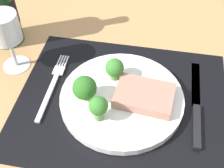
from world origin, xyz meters
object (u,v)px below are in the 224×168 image
plate (122,98)px  steak (144,97)px  wine_glass (5,31)px  fork (53,85)px  knife (196,108)px

plate → steak: 4.85cm
plate → wine_glass: 27.80cm
steak → wine_glass: (-30.10, 6.64, 6.98)cm
wine_glass → fork: bearing=-25.0°
plate → knife: (15.17, 0.53, -0.50)cm
fork → wine_glass: wine_glass is taller
steak → fork: size_ratio=0.60×
steak → knife: (10.69, 0.94, -2.32)cm
plate → wine_glass: (-25.62, 6.23, 8.80)cm
plate → fork: size_ratio=1.32×
knife → wine_glass: bearing=174.6°
plate → fork: (-15.31, 1.42, -0.55)cm
fork → steak: bearing=-6.3°
steak → wine_glass: 31.60cm
steak → wine_glass: size_ratio=0.83×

